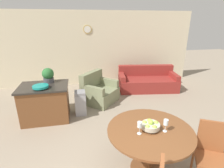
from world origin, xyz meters
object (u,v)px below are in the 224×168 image
at_px(armchair, 99,92).
at_px(wine_glass_right, 166,123).
at_px(kitchen_island, 46,102).
at_px(dining_table, 149,139).
at_px(potted_plant, 48,75).
at_px(trash_bin, 80,103).
at_px(dining_chair_near_right, 211,151).
at_px(fruit_bowl, 150,125).
at_px(teal_bowl, 41,87).
at_px(wine_glass_left, 140,125).
at_px(couch, 147,81).

bearing_deg(armchair, wine_glass_right, -126.19).
bearing_deg(wine_glass_right, kitchen_island, 133.90).
distance_m(dining_table, kitchen_island, 2.75).
distance_m(potted_plant, trash_bin, 1.07).
relative_size(dining_chair_near_right, fruit_bowl, 3.48).
bearing_deg(fruit_bowl, dining_chair_near_right, -23.68).
bearing_deg(teal_bowl, kitchen_island, 82.28).
height_order(dining_chair_near_right, fruit_bowl, dining_chair_near_right).
height_order(dining_table, wine_glass_right, wine_glass_right).
bearing_deg(wine_glass_left, kitchen_island, 128.02).
bearing_deg(wine_glass_left, wine_glass_right, -2.72).
xyz_separation_m(dining_table, armchair, (-0.43, 2.77, -0.30)).
height_order(dining_chair_near_right, wine_glass_right, wine_glass_right).
height_order(dining_chair_near_right, kitchen_island, dining_chair_near_right).
relative_size(wine_glass_left, wine_glass_right, 1.00).
relative_size(dining_table, trash_bin, 2.07).
xyz_separation_m(dining_chair_near_right, potted_plant, (-2.56, 2.63, 0.54)).
distance_m(dining_chair_near_right, armchair, 3.37).
bearing_deg(teal_bowl, armchair, 32.43).
relative_size(kitchen_island, teal_bowl, 3.25).
relative_size(wine_glass_left, trash_bin, 0.31).
distance_m(fruit_bowl, potted_plant, 2.88).
xyz_separation_m(trash_bin, armchair, (0.58, 0.66, -0.01)).
height_order(fruit_bowl, armchair, fruit_bowl).
relative_size(dining_table, wine_glass_right, 6.64).
relative_size(dining_table, fruit_bowl, 4.71).
bearing_deg(armchair, potted_plant, 151.93).
height_order(fruit_bowl, potted_plant, potted_plant).
bearing_deg(dining_table, wine_glass_left, -161.17).
height_order(fruit_bowl, kitchen_island, fruit_bowl).
relative_size(kitchen_island, couch, 0.53).
bearing_deg(couch, armchair, -150.73).
bearing_deg(wine_glass_left, teal_bowl, 130.97).
relative_size(wine_glass_left, teal_bowl, 0.56).
xyz_separation_m(potted_plant, trash_bin, (0.74, -0.17, -0.75)).
bearing_deg(wine_glass_right, teal_bowl, 136.80).
height_order(kitchen_island, armchair, armchair).
xyz_separation_m(teal_bowl, potted_plant, (0.12, 0.42, 0.14)).
height_order(couch, armchair, armchair).
relative_size(wine_glass_right, armchair, 0.16).
relative_size(dining_table, wine_glass_left, 6.64).
distance_m(dining_table, wine_glass_right, 0.39).
height_order(wine_glass_left, couch, wine_glass_left).
bearing_deg(trash_bin, couch, 29.50).
bearing_deg(armchair, couch, -27.50).
xyz_separation_m(fruit_bowl, armchair, (-0.43, 2.77, -0.55)).
relative_size(couch, armchair, 1.71).
xyz_separation_m(trash_bin, couch, (2.42, 1.37, -0.03)).
height_order(dining_table, dining_chair_near_right, dining_chair_near_right).
xyz_separation_m(potted_plant, couch, (3.16, 1.20, -0.79)).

